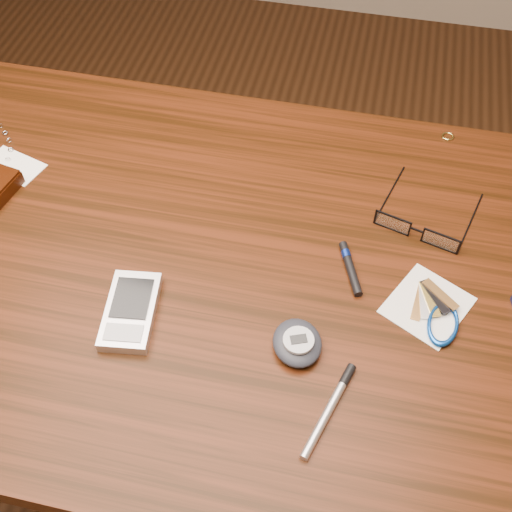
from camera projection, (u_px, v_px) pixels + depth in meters
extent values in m
plane|color=#472814|center=(232.00, 461.00, 1.46)|extent=(3.80, 3.80, 0.00)
cube|color=#321408|center=(217.00, 269.00, 0.88)|extent=(1.00, 0.70, 0.03)
cylinder|color=#4C2814|center=(62.00, 229.00, 1.42)|extent=(0.05, 0.05, 0.71)
cylinder|color=#4C2814|center=(478.00, 302.00, 1.30)|extent=(0.05, 0.05, 0.71)
cube|color=white|center=(14.00, 166.00, 0.98)|extent=(0.10, 0.08, 0.00)
cube|color=black|center=(393.00, 223.00, 0.89)|extent=(0.05, 0.02, 0.03)
cube|color=white|center=(393.00, 223.00, 0.89)|extent=(0.05, 0.01, 0.02)
cylinder|color=black|center=(389.00, 194.00, 0.94)|extent=(0.04, 0.12, 0.00)
cube|color=black|center=(440.00, 241.00, 0.87)|extent=(0.05, 0.02, 0.03)
cube|color=white|center=(440.00, 241.00, 0.87)|extent=(0.05, 0.01, 0.02)
cylinder|color=black|center=(470.00, 223.00, 0.91)|extent=(0.04, 0.12, 0.00)
cube|color=black|center=(417.00, 230.00, 0.88)|extent=(0.02, 0.01, 0.00)
torus|color=#DECA66|center=(448.00, 136.00, 1.02)|extent=(0.02, 0.02, 0.00)
torus|color=silver|center=(1.00, 170.00, 0.97)|extent=(0.01, 0.01, 0.00)
torus|color=silver|center=(8.00, 160.00, 0.98)|extent=(0.01, 0.00, 0.01)
torus|color=silver|center=(11.00, 149.00, 1.00)|extent=(0.01, 0.01, 0.00)
torus|color=silver|center=(9.00, 140.00, 1.01)|extent=(0.01, 0.01, 0.01)
torus|color=silver|center=(5.00, 133.00, 1.02)|extent=(0.01, 0.01, 0.00)
torus|color=silver|center=(0.00, 126.00, 1.03)|extent=(0.01, 0.01, 0.01)
cube|color=silver|center=(131.00, 311.00, 0.81)|extent=(0.08, 0.12, 0.02)
cube|color=black|center=(132.00, 298.00, 0.81)|extent=(0.05, 0.07, 0.00)
cube|color=#9FA2A7|center=(123.00, 333.00, 0.78)|extent=(0.05, 0.03, 0.00)
ellipsoid|color=black|center=(297.00, 343.00, 0.78)|extent=(0.08, 0.09, 0.02)
cylinder|color=#9C9FA3|center=(299.00, 340.00, 0.76)|extent=(0.04, 0.04, 0.00)
cube|color=black|center=(299.00, 339.00, 0.76)|extent=(0.02, 0.02, 0.00)
cube|color=silver|center=(427.00, 305.00, 0.82)|extent=(0.13, 0.13, 0.00)
torus|color=#114CB4|center=(443.00, 324.00, 0.80)|extent=(0.06, 0.06, 0.01)
cube|color=#A37239|center=(419.00, 303.00, 0.82)|extent=(0.02, 0.06, 0.00)
cube|color=silver|center=(424.00, 301.00, 0.82)|extent=(0.02, 0.06, 0.00)
cube|color=#A18739|center=(430.00, 299.00, 0.82)|extent=(0.03, 0.06, 0.00)
cube|color=black|center=(435.00, 296.00, 0.82)|extent=(0.04, 0.05, 0.00)
cube|color=#A37239|center=(440.00, 294.00, 0.82)|extent=(0.05, 0.05, 0.00)
cylinder|color=silver|center=(329.00, 410.00, 0.73)|extent=(0.05, 0.13, 0.01)
cylinder|color=black|center=(347.00, 375.00, 0.76)|extent=(0.02, 0.03, 0.01)
cylinder|color=black|center=(350.00, 268.00, 0.85)|extent=(0.04, 0.08, 0.01)
cylinder|color=#142E9F|center=(346.00, 255.00, 0.87)|extent=(0.02, 0.02, 0.01)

